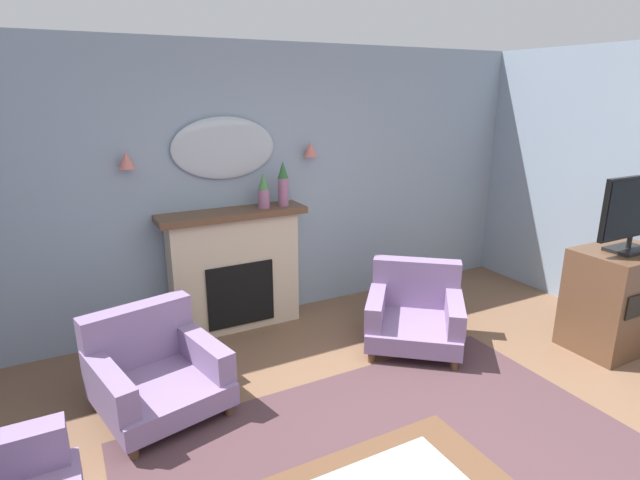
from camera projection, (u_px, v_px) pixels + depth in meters
The scene contains 12 objects.
wall_back at pixel (248, 187), 4.85m from camera, with size 7.28×0.10×2.65m, color #8C9EB2.
patterned_rug at pixel (414, 480), 2.98m from camera, with size 3.20×2.40×0.01m, color #4C3338.
fireplace at pixel (235, 271), 4.76m from camera, with size 1.36×0.36×1.16m.
mantel_vase_centre at pixel (263, 191), 4.66m from camera, with size 0.11×0.11×0.33m.
mantel_vase_left at pixel (283, 184), 4.74m from camera, with size 0.10×0.10×0.42m.
wall_mirror at pixel (224, 148), 4.56m from camera, with size 0.96×0.06×0.56m, color #B2BCC6.
wall_sconce_left at pixel (126, 160), 4.15m from camera, with size 0.14×0.14×0.14m, color #D17066.
wall_sconce_right at pixel (310, 149), 4.91m from camera, with size 0.14×0.14×0.14m, color #D17066.
armchair_by_coffee_table at pixel (415, 311), 4.54m from camera, with size 1.14×1.14×0.71m.
armchair_near_fireplace at pixel (154, 369), 3.60m from camera, with size 0.96×0.97×0.71m.
tv_cabinet at pixel (617, 299), 4.43m from camera, with size 0.80×0.57×0.90m.
tv_flatscreen at pixel (635, 212), 4.19m from camera, with size 0.84×0.24×0.65m.
Camera 1 is at (-1.63, -1.70, 2.22)m, focal length 28.32 mm.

